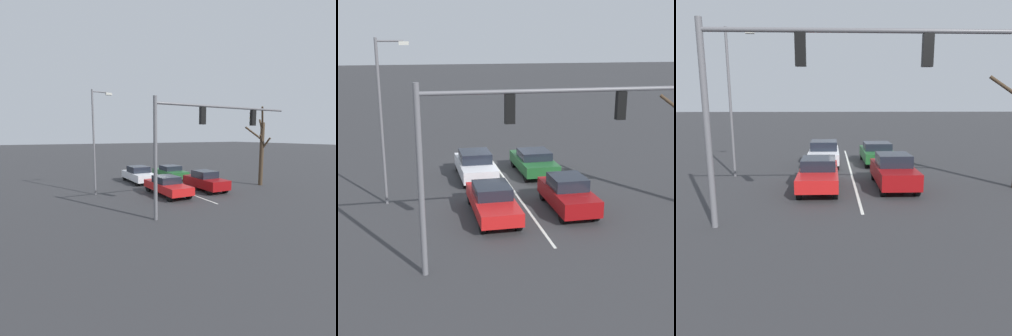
# 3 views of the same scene
# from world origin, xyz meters

# --- Properties ---
(ground_plane) EXTENTS (240.00, 240.00, 0.00)m
(ground_plane) POSITION_xyz_m (0.00, 0.00, 0.00)
(ground_plane) COLOR #333335
(lane_stripe_left_divider) EXTENTS (0.12, 15.82, 0.01)m
(lane_stripe_left_divider) POSITION_xyz_m (0.00, 1.91, 0.01)
(lane_stripe_left_divider) COLOR silver
(lane_stripe_left_divider) RESTS_ON ground_plane
(car_red_midlane_front) EXTENTS (1.77, 4.76, 1.43)m
(car_red_midlane_front) POSITION_xyz_m (1.72, 6.02, 0.74)
(car_red_midlane_front) COLOR red
(car_red_midlane_front) RESTS_ON ground_plane
(car_maroon_leftlane_front) EXTENTS (1.73, 4.18, 1.60)m
(car_maroon_leftlane_front) POSITION_xyz_m (-1.82, 5.95, 0.79)
(car_maroon_leftlane_front) COLOR maroon
(car_maroon_leftlane_front) RESTS_ON ground_plane
(car_darkgreen_leftlane_second) EXTENTS (1.93, 4.36, 1.41)m
(car_darkgreen_leftlane_second) POSITION_xyz_m (-1.87, -0.17, 0.74)
(car_darkgreen_leftlane_second) COLOR #1E5928
(car_darkgreen_leftlane_second) RESTS_ON ground_plane
(car_white_midlane_second) EXTENTS (1.89, 4.59, 1.54)m
(car_white_midlane_second) POSITION_xyz_m (1.61, -0.01, 0.77)
(car_white_midlane_second) COLOR silver
(car_white_midlane_second) RESTS_ON ground_plane
(traffic_signal_gantry) EXTENTS (9.32, 0.37, 6.40)m
(traffic_signal_gantry) POSITION_xyz_m (2.15, 10.81, 4.71)
(traffic_signal_gantry) COLOR slate
(traffic_signal_gantry) RESTS_ON ground_plane
(street_lamp_right_shoulder) EXTENTS (1.50, 0.24, 7.71)m
(street_lamp_right_shoulder) POSITION_xyz_m (6.25, 3.35, 4.40)
(street_lamp_right_shoulder) COLOR slate
(street_lamp_right_shoulder) RESTS_ON ground_plane
(bare_tree_near) EXTENTS (1.78, 1.55, 6.83)m
(bare_tree_near) POSITION_xyz_m (-7.53, 6.34, 3.23)
(bare_tree_near) COLOR #423323
(bare_tree_near) RESTS_ON ground_plane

